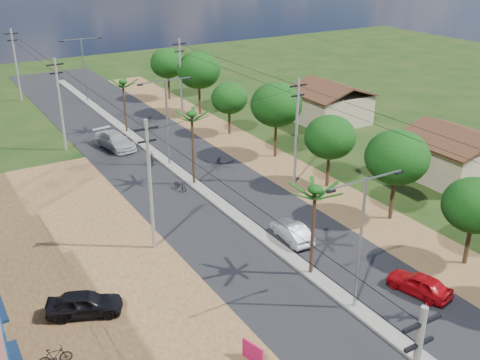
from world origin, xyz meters
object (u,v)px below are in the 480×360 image
Objects in this scene: car_white_far at (115,141)px; moto_rider_east at (414,283)px; car_parked_dark at (85,304)px; car_red_near at (419,284)px; car_silver_mid at (292,232)px; roadside_sign at (253,353)px.

moto_rider_east is at bearing -88.92° from car_white_far.
moto_rider_east is (17.43, -7.60, -0.30)m from car_parked_dark.
car_white_far is at bearing -0.26° from car_parked_dark.
car_red_near is 9.34m from car_silver_mid.
car_red_near is 2.52× the size of moto_rider_east.
car_silver_mid is at bearing 30.25° from roadside_sign.
car_parked_dark is at bearing 111.59° from roadside_sign.
car_white_far is at bearing -74.92° from car_silver_mid.
car_white_far is 1.31× the size of car_parked_dark.
car_parked_dark reaches higher than car_silver_mid.
car_white_far reaches higher than car_red_near.
roadside_sign reaches higher than moto_rider_east.
roadside_sign is (-8.70, -8.83, -0.10)m from car_silver_mid.
car_white_far is 33.01m from roadside_sign.
car_white_far is 3.56× the size of moto_rider_east.
roadside_sign is (-11.36, 0.12, -0.11)m from car_red_near.
car_silver_mid reaches higher than roadside_sign.
moto_rider_east is (2.81, -8.50, -0.24)m from car_silver_mid.
car_parked_dark is at bearing -5.86° from moto_rider_east.
roadside_sign is at bearing -120.67° from car_parked_dark.
car_silver_mid is 8.95m from moto_rider_east.
car_red_near is at bearing 111.72° from car_silver_mid.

